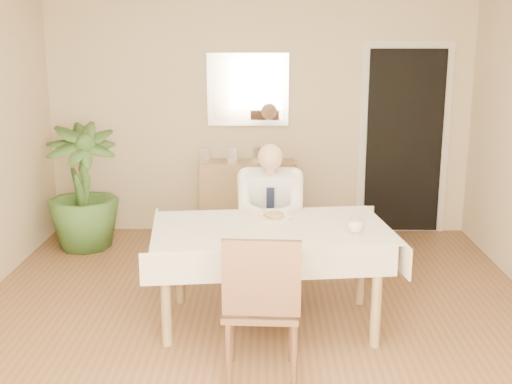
{
  "coord_description": "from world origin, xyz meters",
  "views": [
    {
      "loc": [
        0.08,
        -4.35,
        2.09
      ],
      "look_at": [
        0.0,
        0.35,
        0.95
      ],
      "focal_mm": 45.0,
      "sensor_mm": 36.0,
      "label": 1
    }
  ],
  "objects_px": {
    "seated_man": "(270,213)",
    "chair_near": "(261,301)",
    "chair_far": "(270,229)",
    "sideboard": "(248,198)",
    "coffee_mug": "(355,226)",
    "potted_palm": "(82,187)",
    "dining_table": "(271,238)"
  },
  "relations": [
    {
      "from": "dining_table",
      "to": "chair_near",
      "type": "height_order",
      "value": "chair_near"
    },
    {
      "from": "dining_table",
      "to": "chair_far",
      "type": "bearing_deg",
      "value": 83.03
    },
    {
      "from": "chair_far",
      "to": "coffee_mug",
      "type": "xyz_separation_m",
      "value": [
        0.59,
        -1.01,
        0.33
      ]
    },
    {
      "from": "dining_table",
      "to": "coffee_mug",
      "type": "bearing_deg",
      "value": -19.75
    },
    {
      "from": "chair_far",
      "to": "sideboard",
      "type": "bearing_deg",
      "value": 103.02
    },
    {
      "from": "seated_man",
      "to": "sideboard",
      "type": "relative_size",
      "value": 1.23
    },
    {
      "from": "dining_table",
      "to": "potted_palm",
      "type": "height_order",
      "value": "potted_palm"
    },
    {
      "from": "chair_far",
      "to": "seated_man",
      "type": "distance_m",
      "value": 0.36
    },
    {
      "from": "chair_far",
      "to": "potted_palm",
      "type": "bearing_deg",
      "value": 158.22
    },
    {
      "from": "seated_man",
      "to": "potted_palm",
      "type": "distance_m",
      "value": 2.2
    },
    {
      "from": "chair_far",
      "to": "chair_near",
      "type": "bearing_deg",
      "value": -88.76
    },
    {
      "from": "dining_table",
      "to": "potted_palm",
      "type": "distance_m",
      "value": 2.56
    },
    {
      "from": "coffee_mug",
      "to": "potted_palm",
      "type": "bearing_deg",
      "value": 142.62
    },
    {
      "from": "chair_near",
      "to": "sideboard",
      "type": "xyz_separation_m",
      "value": [
        -0.17,
        3.09,
        -0.14
      ]
    },
    {
      "from": "seated_man",
      "to": "coffee_mug",
      "type": "xyz_separation_m",
      "value": [
        0.59,
        -0.73,
        0.11
      ]
    },
    {
      "from": "coffee_mug",
      "to": "potted_palm",
      "type": "xyz_separation_m",
      "value": [
        -2.46,
        1.88,
        -0.17
      ]
    },
    {
      "from": "chair_near",
      "to": "potted_palm",
      "type": "xyz_separation_m",
      "value": [
        -1.81,
        2.62,
        0.08
      ]
    },
    {
      "from": "coffee_mug",
      "to": "sideboard",
      "type": "xyz_separation_m",
      "value": [
        -0.82,
        2.35,
        -0.39
      ]
    },
    {
      "from": "chair_near",
      "to": "sideboard",
      "type": "bearing_deg",
      "value": 95.69
    },
    {
      "from": "chair_near",
      "to": "potted_palm",
      "type": "relative_size",
      "value": 0.77
    },
    {
      "from": "chair_near",
      "to": "coffee_mug",
      "type": "distance_m",
      "value": 1.02
    },
    {
      "from": "seated_man",
      "to": "coffee_mug",
      "type": "distance_m",
      "value": 0.94
    },
    {
      "from": "chair_near",
      "to": "seated_man",
      "type": "bearing_deg",
      "value": 90.16
    },
    {
      "from": "potted_palm",
      "to": "chair_far",
      "type": "bearing_deg",
      "value": -25.0
    },
    {
      "from": "chair_far",
      "to": "potted_palm",
      "type": "height_order",
      "value": "potted_palm"
    },
    {
      "from": "dining_table",
      "to": "coffee_mug",
      "type": "distance_m",
      "value": 0.62
    },
    {
      "from": "chair_near",
      "to": "coffee_mug",
      "type": "bearing_deg",
      "value": 51.02
    },
    {
      "from": "coffee_mug",
      "to": "potted_palm",
      "type": "relative_size",
      "value": 0.09
    },
    {
      "from": "seated_man",
      "to": "chair_near",
      "type": "bearing_deg",
      "value": -92.36
    },
    {
      "from": "seated_man",
      "to": "chair_far",
      "type": "bearing_deg",
      "value": 90.0
    },
    {
      "from": "potted_palm",
      "to": "coffee_mug",
      "type": "bearing_deg",
      "value": -37.38
    },
    {
      "from": "potted_palm",
      "to": "dining_table",
      "type": "bearing_deg",
      "value": -43.05
    }
  ]
}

